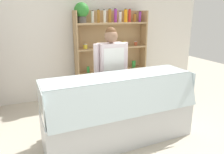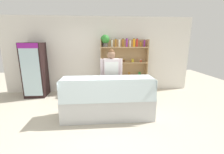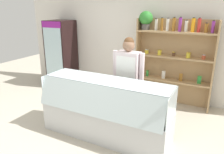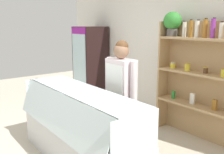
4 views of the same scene
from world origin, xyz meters
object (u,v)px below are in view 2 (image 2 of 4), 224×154
shelving_unit (121,60)px  deli_display_case (108,105)px  shop_clerk (111,74)px  drinks_fridge (35,70)px

shelving_unit → deli_display_case: shelving_unit is taller
deli_display_case → shop_clerk: 0.91m
drinks_fridge → shop_clerk: (2.50, -1.12, 0.07)m
shelving_unit → deli_display_case: (-0.59, -1.87, -0.88)m
deli_display_case → drinks_fridge: bearing=143.8°
shelving_unit → deli_display_case: size_ratio=0.94×
drinks_fridge → shelving_unit: shelving_unit is taller
drinks_fridge → deli_display_case: bearing=-36.2°
shop_clerk → shelving_unit: bearing=70.4°
deli_display_case → shop_clerk: bearing=77.1°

